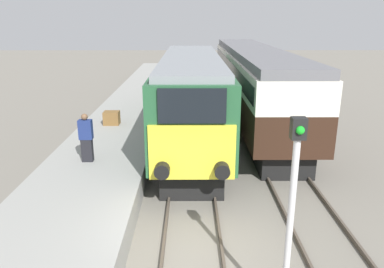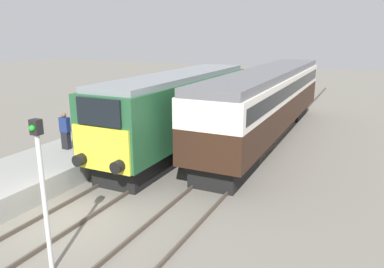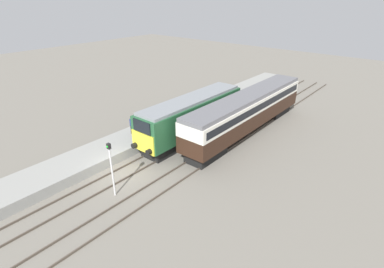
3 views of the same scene
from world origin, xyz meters
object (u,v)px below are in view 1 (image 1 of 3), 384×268
object	(u,v)px
passenger_carriage	(253,77)
person_on_platform	(86,138)
signal_post	(292,208)
locomotive	(191,97)
luggage_crate	(112,118)

from	to	relation	value
passenger_carriage	person_on_platform	world-z (taller)	passenger_carriage
signal_post	person_on_platform	bearing A→B (deg)	130.43
locomotive	person_on_platform	size ratio (longest dim) A/B	7.59
locomotive	luggage_crate	size ratio (longest dim) A/B	18.04
locomotive	luggage_crate	world-z (taller)	locomotive
locomotive	person_on_platform	distance (m)	5.51
passenger_carriage	signal_post	xyz separation A→B (m)	(-1.70, -14.59, -0.04)
person_on_platform	signal_post	world-z (taller)	signal_post
luggage_crate	passenger_carriage	bearing A→B (deg)	28.61
locomotive	luggage_crate	xyz separation A→B (m)	(-3.64, 0.42, -1.06)
signal_post	locomotive	bearing A→B (deg)	99.34
signal_post	luggage_crate	bearing A→B (deg)	116.41
locomotive	passenger_carriage	size ratio (longest dim) A/B	0.72
person_on_platform	signal_post	distance (m)	8.10
signal_post	luggage_crate	xyz separation A→B (m)	(-5.34, 10.75, -1.23)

